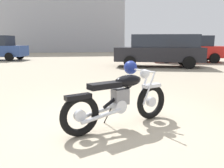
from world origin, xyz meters
The scene contains 5 objects.
ground_plane centered at (0.00, 0.00, 0.00)m, with size 80.00×80.00×0.00m, color tan.
vintage_motorcycle centered at (0.24, -0.12, 0.49)m, with size 1.84×1.21×1.07m.
white_estate_far centered at (5.62, 11.63, 0.94)m, with size 4.89×2.42×1.74m.
blue_hatchback_right centered at (3.17, 8.81, 0.94)m, with size 4.93×2.56×1.74m.
industrial_building centered at (-5.15, 30.87, 4.61)m, with size 16.53×13.75×20.44m.
Camera 1 is at (-0.10, -3.89, 1.42)m, focal length 37.38 mm.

